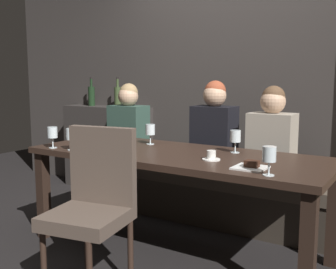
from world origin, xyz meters
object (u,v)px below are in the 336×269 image
object	(u,v)px
wine_glass_end_right	(71,135)
dessert_plate	(251,166)
diner_bearded	(214,130)
wine_glass_end_left	(52,133)
diner_far_end	(272,136)
wine_glass_near_left	(269,156)
wine_glass_center_front	(150,130)
wine_glass_far_right	(235,137)
dining_table	(177,164)
wine_bottle_dark_red	(92,95)
wine_bottle_pale_label	(118,96)
espresso_cup	(211,156)
banquette_bench	(217,197)
chair_near_side	(94,198)
diner_redhead	(129,124)

from	to	relation	value
wine_glass_end_right	dessert_plate	xyz separation A→B (m)	(1.36, 0.12, -0.10)
diner_bearded	wine_glass_end_left	distance (m)	1.35
diner_far_end	wine_glass_near_left	size ratio (longest dim) A/B	4.66
diner_far_end	wine_glass_center_front	world-z (taller)	diner_far_end
wine_glass_far_right	wine_glass_center_front	distance (m)	0.73
wine_glass_near_left	wine_glass_end_right	bearing A→B (deg)	-179.67
dining_table	wine_bottle_dark_red	world-z (taller)	wine_bottle_dark_red
diner_bearded	wine_bottle_pale_label	bearing A→B (deg)	165.86
diner_bearded	wine_glass_center_front	xyz separation A→B (m)	(-0.33, -0.49, 0.02)
dining_table	diner_bearded	distance (m)	0.71
wine_bottle_pale_label	diner_far_end	bearing A→B (deg)	-9.79
diner_far_end	wine_glass_near_left	bearing A→B (deg)	-72.55
dining_table	wine_bottle_pale_label	bearing A→B (deg)	143.30
wine_glass_center_front	wine_glass_far_right	bearing A→B (deg)	1.49
wine_glass_end_right	espresso_cup	bearing A→B (deg)	12.07
espresso_cup	banquette_bench	bearing A→B (deg)	112.35
chair_near_side	espresso_cup	distance (m)	0.80
diner_redhead	espresso_cup	world-z (taller)	diner_redhead
dining_table	wine_glass_end_left	bearing A→B (deg)	-159.19
wine_glass_near_left	diner_far_end	bearing A→B (deg)	107.45
banquette_bench	chair_near_side	size ratio (longest dim) A/B	2.55
diner_redhead	diner_bearded	size ratio (longest dim) A/B	0.96
wine_glass_end_left	wine_glass_center_front	bearing A→B (deg)	45.37
banquette_bench	wine_glass_end_left	world-z (taller)	wine_glass_end_left
chair_near_side	diner_redhead	size ratio (longest dim) A/B	1.27
wine_glass_end_left	espresso_cup	size ratio (longest dim) A/B	1.37
dining_table	wine_glass_center_front	size ratio (longest dim) A/B	13.41
diner_bearded	wine_glass_far_right	xyz separation A→B (m)	(0.40, -0.47, 0.03)
diner_redhead	diner_far_end	size ratio (longest dim) A/B	1.01
diner_bearded	wine_glass_end_right	xyz separation A→B (m)	(-0.68, -1.02, 0.03)
diner_far_end	wine_bottle_pale_label	world-z (taller)	wine_bottle_pale_label
chair_near_side	wine_glass_far_right	bearing A→B (deg)	61.60
diner_bearded	dessert_plate	xyz separation A→B (m)	(0.68, -0.90, -0.08)
banquette_bench	diner_far_end	distance (m)	0.75
wine_glass_end_right	wine_glass_end_left	xyz separation A→B (m)	(-0.19, -0.01, -0.00)
chair_near_side	wine_glass_near_left	bearing A→B (deg)	22.87
wine_glass_end_left	wine_glass_center_front	xyz separation A→B (m)	(0.54, 0.54, 0.00)
chair_near_side	wine_bottle_dark_red	world-z (taller)	wine_bottle_dark_red
banquette_bench	wine_bottle_dark_red	bearing A→B (deg)	169.32
wine_glass_end_right	dessert_plate	bearing A→B (deg)	5.12
wine_bottle_pale_label	espresso_cup	size ratio (longest dim) A/B	2.72
diner_redhead	diner_bearded	xyz separation A→B (m)	(0.96, -0.04, 0.02)
wine_glass_end_right	wine_glass_near_left	size ratio (longest dim) A/B	1.00
wine_glass_center_front	banquette_bench	bearing A→B (deg)	53.61
diner_far_end	wine_glass_end_right	distance (m)	1.58
wine_bottle_pale_label	dessert_plate	world-z (taller)	wine_bottle_pale_label
diner_redhead	wine_glass_end_right	xyz separation A→B (m)	(0.28, -1.06, 0.04)
wine_glass_far_right	wine_glass_near_left	bearing A→B (deg)	-51.50
wine_glass_end_left	banquette_bench	bearing A→B (deg)	49.07
banquette_bench	wine_glass_far_right	xyz separation A→B (m)	(0.36, -0.48, 0.63)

